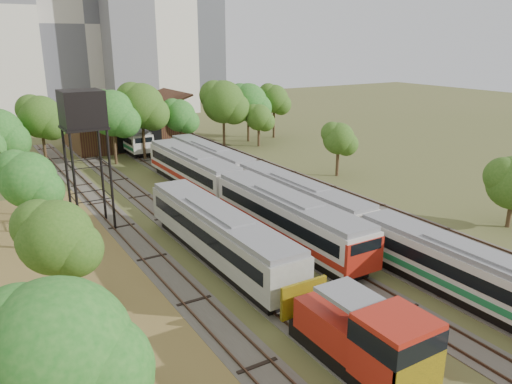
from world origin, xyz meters
TOP-DOWN VIEW (x-y plane):
  - ground at (0.00, 0.00)m, footprint 240.00×240.00m
  - dry_grass_patch at (-18.00, 8.00)m, footprint 14.00×60.00m
  - tracks at (-0.67, 25.00)m, footprint 24.60×80.00m
  - railcar_red_set at (-2.00, 23.83)m, footprint 3.06×34.57m
  - railcar_green_set at (2.00, 19.08)m, footprint 2.72×52.08m
  - railcar_rear at (-2.00, 55.94)m, footprint 2.80×16.08m
  - shunter_locomotive at (-8.00, 0.03)m, footprint 2.97×8.10m
  - old_grey_coach at (-8.00, 14.98)m, footprint 3.00×18.00m
  - water_tower at (-14.00, 26.21)m, footprint 3.27×3.27m
  - rail_pile_far at (8.20, 15.13)m, footprint 0.45×7.17m
  - maintenance_shed at (-1.00, 57.98)m, footprint 16.45×11.55m
  - tree_band_left at (-20.25, 13.81)m, footprint 7.10×53.43m
  - tree_band_far at (0.26, 49.03)m, footprint 44.85×9.74m
  - tree_band_right at (15.18, 24.70)m, footprint 5.57×43.19m
  - tower_centre at (2.00, 100.00)m, footprint 20.00×18.00m
  - tower_far_right at (34.00, 110.00)m, footprint 12.00×12.00m

SIDE VIEW (x-z plane):
  - ground at x=0.00m, z-range 0.00..0.00m
  - dry_grass_patch at x=-18.00m, z-range 0.00..0.04m
  - tracks at x=-0.67m, z-range -0.05..0.14m
  - rail_pile_far at x=8.20m, z-range 0.00..0.23m
  - railcar_green_set at x=2.00m, z-range 0.10..3.45m
  - railcar_rear at x=-2.00m, z-range 0.10..3.56m
  - shunter_locomotive at x=-8.00m, z-range -0.05..3.83m
  - railcar_red_set at x=-2.00m, z-range 0.11..3.89m
  - old_grey_coach at x=-8.00m, z-range 0.17..3.88m
  - maintenance_shed at x=-1.00m, z-range -0.87..6.70m
  - tree_band_right at x=15.18m, z-range 1.00..7.16m
  - tree_band_left at x=-20.25m, z-range 1.02..9.15m
  - tree_band_far at x=0.26m, z-range 1.17..11.02m
  - water_tower at x=-14.00m, z-range 3.89..15.21m
  - tower_far_right at x=34.00m, z-range 0.00..28.00m
  - tower_centre at x=2.00m, z-range 0.00..36.00m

